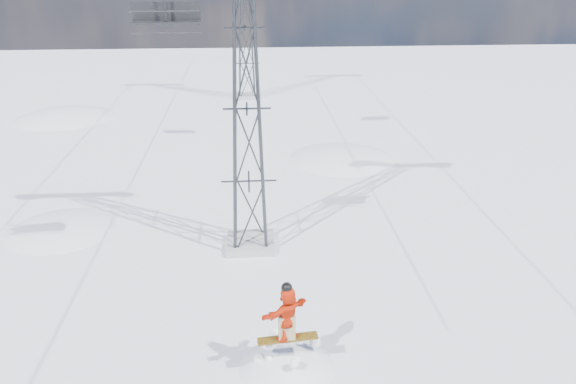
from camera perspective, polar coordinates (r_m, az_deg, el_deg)
name	(u,v)px	position (r m, az deg, el deg)	size (l,w,h in m)	color
snow_terrain	(169,282)	(38.72, -12.01, -8.93)	(39.00, 37.00, 22.00)	white
lift_tower_near	(247,110)	(20.04, -4.21, 8.36)	(5.20, 1.80, 11.43)	#999999
lift_tower_far	(245,27)	(44.69, -4.35, 16.34)	(5.20, 1.80, 11.43)	#999999
lift_chair_near	(166,15)	(16.99, -12.30, 17.14)	(1.95, 0.56, 2.42)	black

